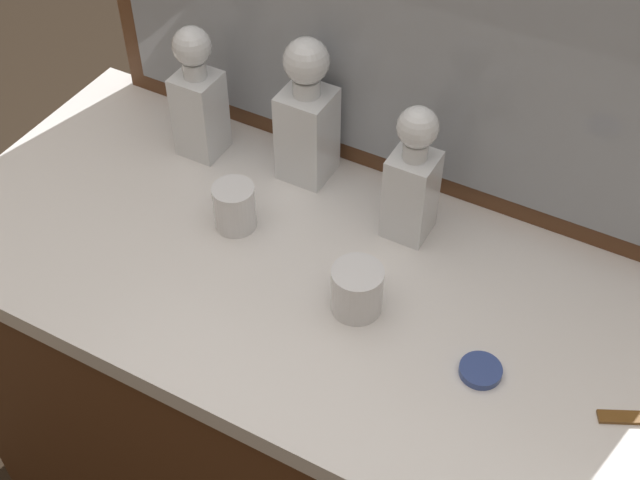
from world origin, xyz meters
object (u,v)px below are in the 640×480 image
(crystal_decanter_front, at_px, (412,185))
(crystal_decanter_right, at_px, (199,104))
(crystal_tumbler_right, at_px, (357,291))
(porcelain_dish, at_px, (480,370))
(crystal_tumbler_left, at_px, (235,208))
(crystal_decanter_far_left, at_px, (307,123))

(crystal_decanter_front, bearing_deg, crystal_decanter_right, 178.17)
(crystal_tumbler_right, distance_m, porcelain_dish, 0.22)
(crystal_decanter_front, height_order, porcelain_dish, crystal_decanter_front)
(crystal_tumbler_left, relative_size, porcelain_dish, 1.32)
(crystal_decanter_front, distance_m, porcelain_dish, 0.32)
(crystal_decanter_right, relative_size, crystal_tumbler_right, 3.18)
(crystal_tumbler_right, bearing_deg, crystal_decanter_front, 90.37)
(crystal_decanter_front, relative_size, porcelain_dish, 4.00)
(crystal_decanter_far_left, bearing_deg, crystal_decanter_right, -169.99)
(crystal_decanter_far_left, distance_m, crystal_decanter_right, 0.21)
(crystal_decanter_right, relative_size, crystal_decanter_front, 1.02)
(crystal_decanter_far_left, bearing_deg, crystal_decanter_front, -12.53)
(crystal_decanter_far_left, xyz_separation_m, porcelain_dish, (0.44, -0.27, -0.11))
(crystal_decanter_right, height_order, crystal_tumbler_right, crystal_decanter_right)
(crystal_decanter_right, xyz_separation_m, crystal_decanter_front, (0.43, -0.01, -0.00))
(crystal_decanter_far_left, relative_size, crystal_tumbler_left, 3.34)
(crystal_decanter_far_left, relative_size, crystal_decanter_right, 1.07)
(crystal_decanter_front, bearing_deg, crystal_tumbler_right, -89.63)
(crystal_tumbler_right, bearing_deg, porcelain_dish, -6.70)
(porcelain_dish, bearing_deg, crystal_tumbler_left, 169.32)
(crystal_decanter_front, bearing_deg, porcelain_dish, -45.32)
(crystal_decanter_far_left, relative_size, porcelain_dish, 4.40)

